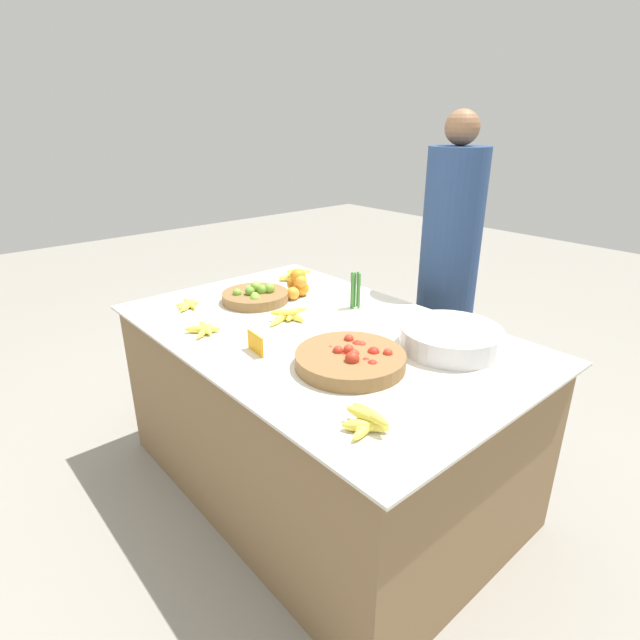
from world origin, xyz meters
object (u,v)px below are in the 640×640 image
tomato_basket (351,359)px  lime_bowl (255,296)px  price_sign (256,343)px  metal_bowl (450,338)px  vendor_person (446,288)px

tomato_basket → lime_bowl: bearing=171.1°
lime_bowl → price_sign: 0.59m
lime_bowl → price_sign: size_ratio=2.84×
lime_bowl → tomato_basket: lime_bowl is taller
price_sign → tomato_basket: bearing=37.4°
metal_bowl → vendor_person: bearing=126.6°
lime_bowl → metal_bowl: bearing=16.0°
tomato_basket → price_sign: tomato_basket is taller
lime_bowl → tomato_basket: 0.82m
lime_bowl → vendor_person: (0.48, 0.92, -0.04)m
lime_bowl → price_sign: lime_bowl is taller
tomato_basket → metal_bowl: 0.43m
tomato_basket → vendor_person: bearing=107.5°
vendor_person → tomato_basket: bearing=-72.5°
vendor_person → lime_bowl: bearing=-117.7°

